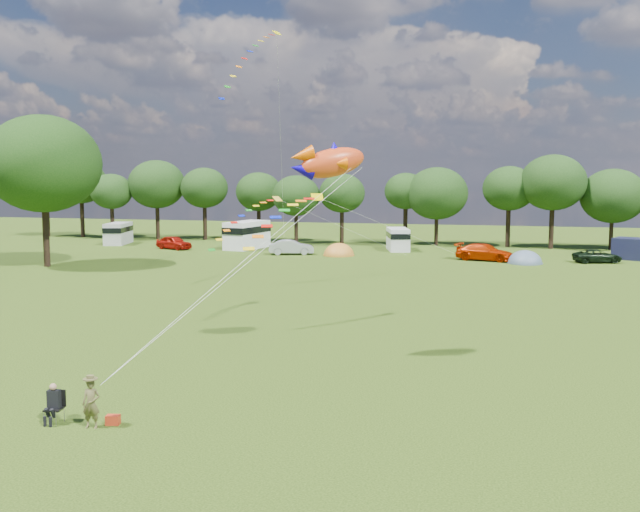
% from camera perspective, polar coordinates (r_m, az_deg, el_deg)
% --- Properties ---
extents(ground_plane, '(180.00, 180.00, 0.00)m').
position_cam_1_polar(ground_plane, '(29.23, -3.91, -9.57)').
color(ground_plane, black).
rests_on(ground_plane, ground).
extents(tree_line, '(102.98, 10.98, 10.27)m').
position_cam_1_polar(tree_line, '(81.75, 11.83, 5.17)').
color(tree_line, black).
rests_on(tree_line, ground).
extents(big_tree, '(10.00, 10.00, 13.28)m').
position_cam_1_polar(big_tree, '(67.04, -21.29, 6.88)').
color(big_tree, black).
rests_on(big_tree, ground).
extents(car_a, '(4.72, 3.19, 1.46)m').
position_cam_1_polar(car_a, '(79.14, -11.61, 1.06)').
color(car_a, '#A31108').
rests_on(car_a, ground).
extents(car_b, '(4.53, 2.72, 1.50)m').
position_cam_1_polar(car_b, '(72.42, -2.31, 0.71)').
color(car_b, '#A1A5A9').
rests_on(car_b, ground).
extents(car_c, '(5.66, 3.46, 1.58)m').
position_cam_1_polar(car_c, '(69.09, 13.05, 0.30)').
color(car_c, '#B72800').
rests_on(car_c, ground).
extents(car_d, '(4.80, 3.17, 1.20)m').
position_cam_1_polar(car_d, '(70.52, 21.32, -0.01)').
color(car_d, black).
rests_on(car_d, ground).
extents(campervan_a, '(3.25, 5.40, 2.47)m').
position_cam_1_polar(campervan_a, '(86.64, -15.84, 1.81)').
color(campervan_a, '#BABABD').
rests_on(campervan_a, ground).
extents(campervan_b, '(3.71, 6.50, 3.00)m').
position_cam_1_polar(campervan_b, '(78.55, -5.86, 1.77)').
color(campervan_b, white).
rests_on(campervan_b, ground).
extents(campervan_c, '(3.24, 5.21, 2.37)m').
position_cam_1_polar(campervan_c, '(76.79, 6.25, 1.40)').
color(campervan_c, silver).
rests_on(campervan_c, ground).
extents(tent_orange, '(3.19, 3.49, 2.49)m').
position_cam_1_polar(tent_orange, '(71.58, 1.52, 0.06)').
color(tent_orange, orange).
rests_on(tent_orange, ground).
extents(tent_greyblue, '(3.22, 3.53, 2.40)m').
position_cam_1_polar(tent_greyblue, '(67.87, 16.07, -0.55)').
color(tent_greyblue, slate).
rests_on(tent_greyblue, ground).
extents(awning_navy, '(4.06, 3.75, 2.04)m').
position_cam_1_polar(awning_navy, '(74.53, 23.73, 0.54)').
color(awning_navy, '#171933').
rests_on(awning_navy, ground).
extents(kite_flyer, '(0.64, 0.47, 1.60)m').
position_cam_1_polar(kite_flyer, '(24.40, -17.84, -11.19)').
color(kite_flyer, brown).
rests_on(kite_flyer, ground).
extents(camp_chair, '(0.62, 0.62, 1.33)m').
position_cam_1_polar(camp_chair, '(25.29, -20.48, -10.67)').
color(camp_chair, '#99999E').
rests_on(camp_chair, ground).
extents(kite_bag, '(0.49, 0.37, 0.31)m').
position_cam_1_polar(kite_bag, '(24.72, -16.23, -12.47)').
color(kite_bag, red).
rests_on(kite_bag, ground).
extents(fish_kite, '(3.47, 2.53, 1.86)m').
position_cam_1_polar(fish_kite, '(30.66, 0.55, 7.49)').
color(fish_kite, red).
rests_on(fish_kite, ground).
extents(streamer_kite_a, '(3.26, 5.60, 5.76)m').
position_cam_1_polar(streamer_kite_a, '(56.57, -5.29, 15.87)').
color(streamer_kite_a, yellow).
rests_on(streamer_kite_a, ground).
extents(streamer_kite_b, '(4.26, 4.73, 3.81)m').
position_cam_1_polar(streamer_kite_b, '(52.56, -5.57, 3.35)').
color(streamer_kite_b, gold).
rests_on(streamer_kite_b, ground).
extents(streamer_kite_c, '(3.24, 4.90, 2.83)m').
position_cam_1_polar(streamer_kite_c, '(38.58, -2.38, 3.56)').
color(streamer_kite_c, '#D9C600').
rests_on(streamer_kite_c, ground).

